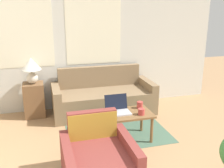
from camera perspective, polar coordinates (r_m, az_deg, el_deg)
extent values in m
cube|color=silver|center=(5.23, -10.38, 8.46)|extent=(6.34, 0.05, 2.60)
cube|color=white|center=(5.16, -18.92, 10.54)|extent=(1.10, 0.01, 1.30)
cube|color=white|center=(5.26, -4.00, 11.48)|extent=(1.10, 0.01, 1.30)
cube|color=#476651|center=(4.70, 0.08, -8.75)|extent=(1.63, 1.81, 0.01)
cube|color=#846B4C|center=(5.12, -1.79, -3.94)|extent=(1.66, 0.82, 0.44)
cube|color=#846B4C|center=(5.38, -2.71, -0.58)|extent=(1.66, 0.12, 0.86)
cube|color=#846B4C|center=(4.97, -11.97, -4.03)|extent=(0.14, 0.82, 0.59)
cube|color=#846B4C|center=(5.37, 7.60, -2.25)|extent=(0.14, 0.82, 0.59)
cube|color=brown|center=(3.39, -4.26, -12.02)|extent=(0.61, 0.10, 0.79)
cube|color=brown|center=(3.22, 3.60, -16.08)|extent=(0.10, 0.84, 0.55)
cube|color=#A87F28|center=(3.30, -4.10, -11.02)|extent=(0.61, 0.01, 0.57)
cube|color=brown|center=(5.15, -16.57, -3.32)|extent=(0.37, 0.37, 0.64)
ellipsoid|color=beige|center=(5.03, -16.96, 1.22)|extent=(0.21, 0.21, 0.20)
cylinder|color=tan|center=(5.00, -17.09, 2.68)|extent=(0.02, 0.02, 0.06)
cone|color=white|center=(4.97, -17.22, 4.23)|extent=(0.35, 0.35, 0.22)
cube|color=brown|center=(4.02, 2.29, -6.60)|extent=(0.91, 0.51, 0.03)
cylinder|color=brown|center=(3.85, -2.64, -11.45)|extent=(0.04, 0.04, 0.42)
cylinder|color=brown|center=(4.08, 8.63, -9.90)|extent=(0.04, 0.04, 0.42)
cylinder|color=brown|center=(4.20, -3.92, -8.91)|extent=(0.04, 0.04, 0.42)
cylinder|color=brown|center=(4.42, 6.47, -7.66)|extent=(0.04, 0.04, 0.42)
cube|color=#B7B7BC|center=(4.01, 1.46, -6.31)|extent=(0.36, 0.24, 0.02)
cube|color=black|center=(4.10, 0.86, -3.89)|extent=(0.36, 0.07, 0.24)
cylinder|color=#B23D38|center=(3.80, -1.12, -6.91)|extent=(0.08, 0.08, 0.11)
cylinder|color=#B23D38|center=(3.98, 6.41, -6.01)|extent=(0.10, 0.10, 0.09)
cylinder|color=#B23D38|center=(4.22, 6.07, -4.55)|extent=(0.10, 0.10, 0.11)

